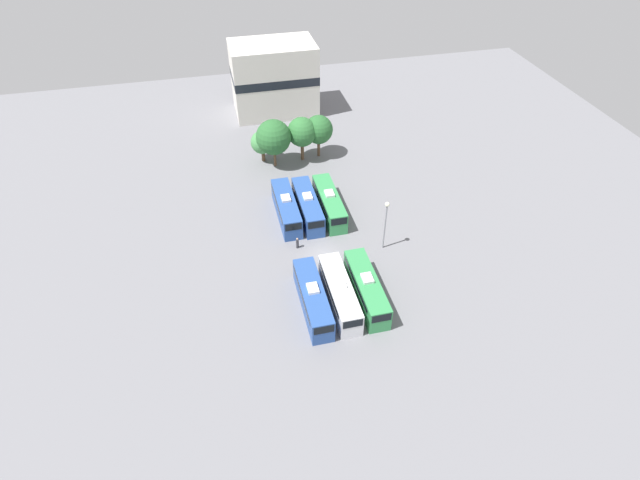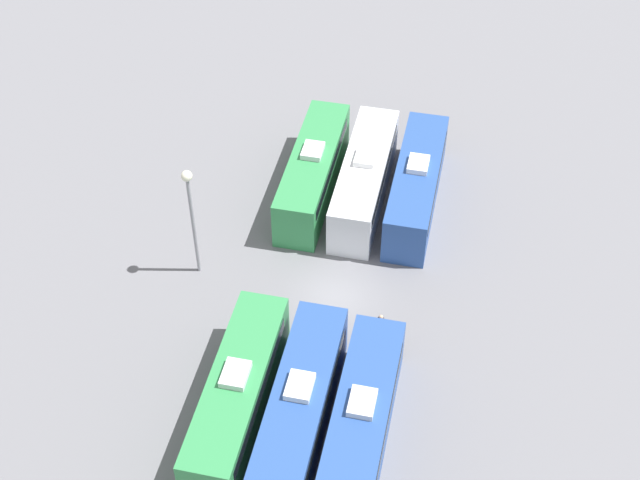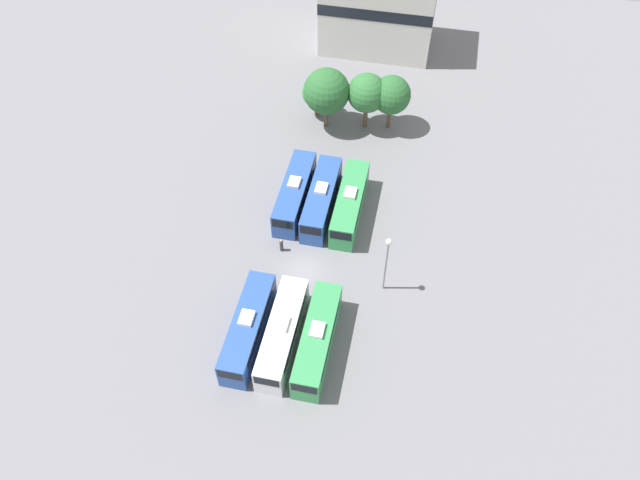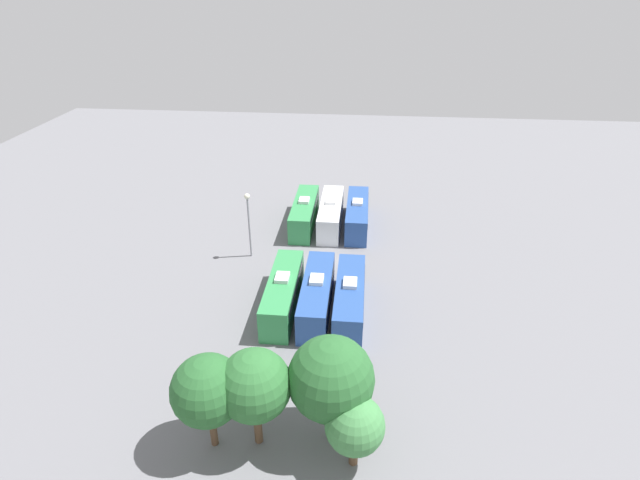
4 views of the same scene
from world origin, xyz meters
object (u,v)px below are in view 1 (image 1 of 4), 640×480
Objects in this scene: worker_person at (297,243)px; tree_0 at (262,142)px; bus_4 at (308,205)px; bus_1 at (340,293)px; bus_3 at (286,207)px; bus_2 at (366,288)px; bus_0 at (313,298)px; tree_1 at (274,137)px; bus_5 at (329,202)px; depot_building at (274,78)px; light_pole at (386,217)px; tree_2 at (302,132)px; tree_3 at (319,130)px.

tree_0 is at bearing 92.84° from worker_person.
tree_0 reaches higher than bus_4.
bus_1 is 10.95m from worker_person.
worker_person is 22.44m from tree_0.
bus_1 is at bearing -80.18° from bus_3.
bus_2 is 1.00× the size of bus_4.
bus_0 is 31.14m from tree_1.
tree_0 is (-0.75, 32.88, 1.63)m from bus_0.
bus_5 is at bearing -2.85° from bus_3.
bus_0 and bus_2 have the same top height.
bus_4 is (2.98, -0.27, 0.00)m from bus_3.
bus_1 is at bearing -91.15° from depot_building.
light_pole is (4.84, 7.96, 3.32)m from bus_2.
light_pole is at bearing -40.08° from bus_3.
light_pole reaches higher than bus_1.
depot_building is at bearing 88.23° from bus_4.
bus_5 is at bearing -68.83° from tree_1.
light_pole is at bearing -48.24° from bus_4.
tree_2 is at bearing 80.19° from bus_0.
bus_4 is at bearing 100.70° from bus_2.
bus_1 is at bearing -85.72° from tree_1.
tree_1 reaches higher than worker_person.
bus_1 is at bearing -99.12° from tree_3.
bus_1 is 2.04× the size of tree_0.
tree_3 is at bearing 69.80° from worker_person.
bus_1 is 17.24m from bus_5.
depot_building reaches higher than bus_0.
bus_0 is at bearing -94.76° from depot_building.
bus_3 is 1.00× the size of bus_5.
bus_2 is 32.40m from tree_3.
bus_1 and bus_3 have the same top height.
bus_1 is 17.00m from bus_4.
bus_2 is at bearing -88.45° from tree_2.
light_pole reaches higher than tree_0.
tree_3 is (7.98, 21.69, 3.98)m from worker_person.
light_pole is 0.93× the size of tree_1.
bus_5 is (6.24, 17.03, 0.00)m from bus_0.
bus_5 is 6.52× the size of worker_person.
depot_building is (1.01, 32.88, 4.71)m from bus_4.
bus_0 and bus_5 have the same top height.
bus_5 is 33.31m from depot_building.
bus_0 is 1.00× the size of bus_3.
depot_building is (1.00, 49.88, 4.71)m from bus_1.
bus_2 is 1.45× the size of tree_2.
tree_3 reaches higher than bus_2.
tree_1 is (-5.39, 13.91, 3.39)m from bus_5.
worker_person is 0.31× the size of tree_0.
bus_2 is 31.51m from tree_1.
tree_2 reaches higher than bus_2.
tree_0 is (-1.11, 22.27, 2.56)m from worker_person.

